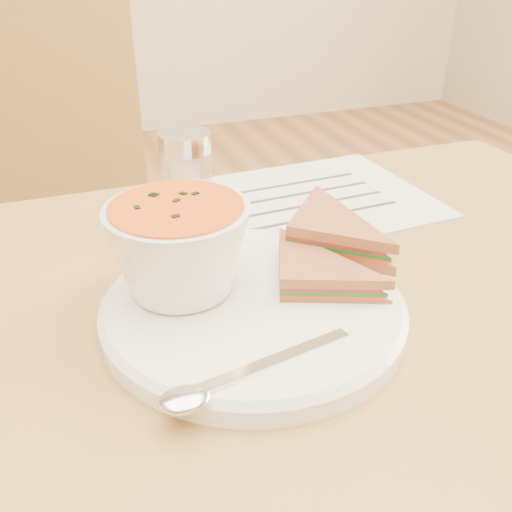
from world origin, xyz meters
name	(u,v)px	position (x,y,z in m)	size (l,w,h in m)	color
chair_far	(98,275)	(-0.13, 0.59, 0.48)	(0.42, 0.42, 0.96)	brown
plate	(253,309)	(-0.02, 0.01, 0.76)	(0.27, 0.27, 0.02)	white
soup_bowl	(180,253)	(-0.08, 0.04, 0.81)	(0.12, 0.12, 0.09)	white
sandwich_half_a	(280,294)	(-0.01, -0.01, 0.78)	(0.10, 0.10, 0.03)	#A7633B
sandwich_half_b	(285,241)	(0.03, 0.05, 0.79)	(0.11, 0.11, 0.03)	#A7633B
spoon	(252,371)	(-0.06, -0.08, 0.77)	(0.19, 0.04, 0.01)	silver
paper_menu	(300,201)	(0.12, 0.22, 0.75)	(0.33, 0.24, 0.00)	white
condiment_shaker	(187,178)	(-0.03, 0.22, 0.80)	(0.06, 0.06, 0.11)	silver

